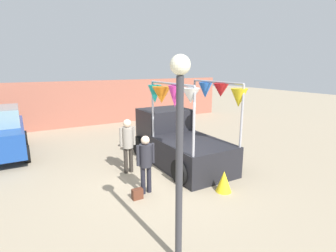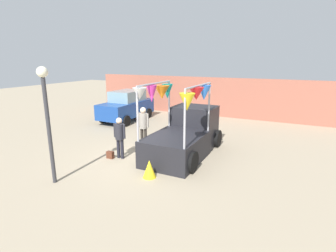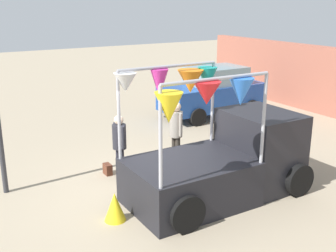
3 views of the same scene
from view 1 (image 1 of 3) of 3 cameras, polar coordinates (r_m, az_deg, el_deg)
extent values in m
plane|color=gray|center=(8.18, -0.96, -11.79)|extent=(60.00, 60.00, 0.00)
cube|color=black|center=(8.81, 5.49, -6.48)|extent=(1.90, 2.60, 1.00)
cube|color=black|center=(10.32, -0.86, -1.21)|extent=(1.80, 1.40, 1.80)
cube|color=#8CB2C6|center=(10.22, -0.87, 1.24)|extent=(1.76, 1.37, 0.60)
cylinder|color=black|center=(10.36, -6.41, -4.22)|extent=(0.22, 0.76, 0.76)
cylinder|color=black|center=(11.22, 2.53, -2.82)|extent=(0.22, 0.76, 0.76)
cylinder|color=black|center=(7.82, 2.69, -9.97)|extent=(0.22, 0.76, 0.76)
cylinder|color=black|center=(8.92, 13.14, -7.36)|extent=(0.22, 0.76, 0.76)
cylinder|color=#A5A5AD|center=(9.04, -3.33, 3.56)|extent=(0.07, 0.07, 1.91)
cylinder|color=#A5A5AD|center=(9.92, 5.72, 4.36)|extent=(0.07, 0.07, 1.91)
cylinder|color=#A5A5AD|center=(6.97, 5.67, 0.74)|extent=(0.07, 0.07, 1.91)
cylinder|color=#A5A5AD|center=(8.09, 15.78, 2.00)|extent=(0.07, 0.07, 1.91)
cylinder|color=#A5A5AD|center=(7.86, 0.61, 9.19)|extent=(0.07, 2.44, 0.07)
cylinder|color=#A5A5AD|center=(8.87, 10.49, 9.40)|extent=(0.07, 2.44, 0.07)
cone|color=white|center=(7.00, 4.98, 6.61)|extent=(0.67, 0.67, 0.40)
cone|color=yellow|center=(8.13, 15.16, 5.94)|extent=(0.71, 0.71, 0.55)
cone|color=#D83399|center=(7.69, 1.50, 6.46)|extent=(0.56, 0.56, 0.63)
cone|color=red|center=(8.70, 11.44, 7.68)|extent=(0.55, 0.55, 0.43)
cone|color=orange|center=(8.39, -1.40, 6.78)|extent=(0.79, 0.79, 0.53)
cone|color=blue|center=(9.34, 8.12, 7.75)|extent=(0.69, 0.69, 0.54)
cone|color=teal|center=(8.81, -2.88, 6.96)|extent=(0.46, 0.46, 0.60)
cylinder|color=black|center=(13.21, -28.70, -2.28)|extent=(0.18, 0.64, 0.64)
cylinder|color=black|center=(10.80, -28.31, -5.36)|extent=(0.18, 0.64, 0.64)
cylinder|color=black|center=(7.30, -5.45, -11.68)|extent=(0.13, 0.13, 0.78)
cylinder|color=black|center=(7.36, -4.15, -11.41)|extent=(0.13, 0.13, 0.78)
cylinder|color=#26262D|center=(7.07, -4.91, -6.40)|extent=(0.34, 0.34, 0.61)
sphere|color=beige|center=(6.94, -4.97, -3.10)|extent=(0.23, 0.23, 0.23)
cylinder|color=#26262D|center=(6.98, -6.56, -6.44)|extent=(0.09, 0.09, 0.55)
cylinder|color=#26262D|center=(7.15, -3.30, -5.89)|extent=(0.09, 0.09, 0.55)
cylinder|color=#2D2823|center=(8.67, -9.17, -7.44)|extent=(0.13, 0.13, 0.85)
cylinder|color=#2D2823|center=(8.73, -8.06, -7.26)|extent=(0.13, 0.13, 0.85)
cylinder|color=gray|center=(8.47, -8.79, -2.49)|extent=(0.34, 0.34, 0.68)
sphere|color=beige|center=(8.36, -8.90, 0.59)|extent=(0.26, 0.26, 0.26)
cylinder|color=gray|center=(8.39, -10.20, -2.45)|extent=(0.09, 0.09, 0.61)
cylinder|color=gray|center=(8.54, -7.42, -2.08)|extent=(0.09, 0.09, 0.61)
cube|color=#592D1E|center=(7.15, -6.68, -14.48)|extent=(0.28, 0.16, 0.28)
cylinder|color=#333338|center=(4.43, 2.44, -10.77)|extent=(0.12, 0.12, 3.28)
sphere|color=#F2EDCC|center=(4.06, 2.68, 13.18)|extent=(0.32, 0.32, 0.32)
cube|color=#9E5947|center=(16.05, -16.71, 4.77)|extent=(18.00, 0.36, 2.60)
cone|color=yellow|center=(7.57, 12.07, -11.71)|extent=(0.60, 0.60, 0.60)
camera|label=2|loc=(8.96, 72.67, 6.36)|focal=28.00mm
camera|label=3|loc=(11.99, 51.86, 12.31)|focal=45.00mm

